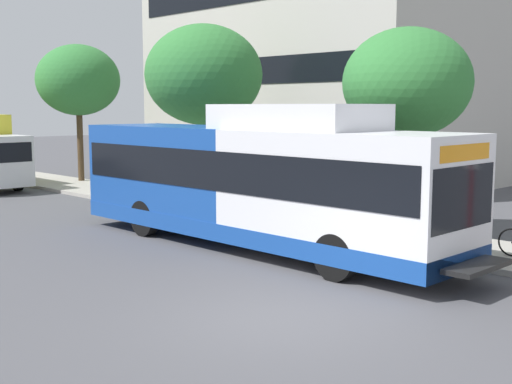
{
  "coord_description": "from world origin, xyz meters",
  "views": [
    {
      "loc": [
        -7.97,
        -7.46,
        3.59
      ],
      "look_at": [
        2.9,
        3.54,
        1.6
      ],
      "focal_mm": 46.59,
      "sensor_mm": 36.0,
      "label": 1
    }
  ],
  "objects_px": {
    "transit_bus": "(256,181)",
    "street_tree_mid_block": "(204,75)",
    "street_tree_near_stop": "(407,83)",
    "street_tree_far_block": "(78,80)"
  },
  "relations": [
    {
      "from": "street_tree_near_stop",
      "to": "street_tree_mid_block",
      "type": "xyz_separation_m",
      "value": [
        0.28,
        8.79,
        0.52
      ]
    },
    {
      "from": "street_tree_near_stop",
      "to": "street_tree_far_block",
      "type": "distance_m",
      "value": 17.87
    },
    {
      "from": "street_tree_near_stop",
      "to": "street_tree_mid_block",
      "type": "height_order",
      "value": "street_tree_mid_block"
    },
    {
      "from": "street_tree_near_stop",
      "to": "street_tree_mid_block",
      "type": "bearing_deg",
      "value": 88.15
    },
    {
      "from": "street_tree_far_block",
      "to": "transit_bus",
      "type": "bearing_deg",
      "value": -104.76
    },
    {
      "from": "transit_bus",
      "to": "street_tree_mid_block",
      "type": "height_order",
      "value": "street_tree_mid_block"
    },
    {
      "from": "street_tree_near_stop",
      "to": "street_tree_mid_block",
      "type": "relative_size",
      "value": 0.87
    },
    {
      "from": "transit_bus",
      "to": "street_tree_mid_block",
      "type": "xyz_separation_m",
      "value": [
        4.11,
        6.87,
        3.03
      ]
    },
    {
      "from": "street_tree_near_stop",
      "to": "transit_bus",
      "type": "bearing_deg",
      "value": 153.39
    },
    {
      "from": "street_tree_far_block",
      "to": "street_tree_near_stop",
      "type": "bearing_deg",
      "value": -91.19
    }
  ]
}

